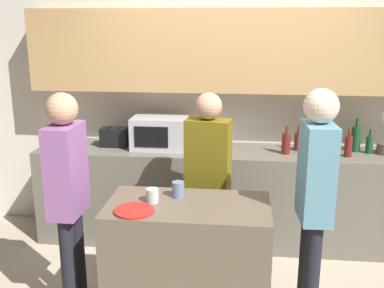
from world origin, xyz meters
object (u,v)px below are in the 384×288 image
(bottle_2, at_px, (309,142))
(bottle_6, at_px, (356,139))
(toaster, at_px, (115,137))
(plate_on_island, at_px, (134,211))
(bottle_1, at_px, (298,141))
(bottle_7, at_px, (369,144))
(bottle_4, at_px, (336,142))
(person_center, at_px, (208,174))
(cup_1, at_px, (152,195))
(bottle_3, at_px, (323,139))
(person_left, at_px, (315,192))
(bottle_5, at_px, (348,146))
(cup_0, at_px, (178,189))
(person_right, at_px, (68,189))
(bottle_0, at_px, (286,143))
(microwave, at_px, (160,132))

(bottle_2, relative_size, bottle_6, 0.80)
(toaster, bearing_deg, plate_on_island, -69.96)
(bottle_1, xyz_separation_m, plate_on_island, (-1.20, -1.53, -0.10))
(bottle_7, bearing_deg, bottle_1, 177.28)
(bottle_4, height_order, bottle_6, bottle_6)
(toaster, height_order, person_center, person_center)
(cup_1, distance_m, person_center, 0.64)
(bottle_1, relative_size, person_center, 0.15)
(bottle_3, bearing_deg, bottle_7, -8.44)
(bottle_1, height_order, bottle_4, bottle_4)
(person_left, bearing_deg, bottle_5, -24.91)
(toaster, height_order, cup_1, toaster)
(bottle_1, distance_m, person_left, 1.33)
(toaster, bearing_deg, person_left, -37.04)
(bottle_6, distance_m, bottle_7, 0.13)
(bottle_2, xyz_separation_m, bottle_4, (0.24, 0.01, 0.00))
(cup_0, distance_m, person_right, 0.76)
(person_left, xyz_separation_m, person_right, (-1.66, -0.04, -0.03))
(bottle_1, height_order, bottle_2, bottle_2)
(bottle_4, height_order, person_right, person_right)
(bottle_4, xyz_separation_m, cup_0, (-1.29, -1.20, -0.06))
(bottle_1, xyz_separation_m, bottle_3, (0.23, 0.03, 0.02))
(person_left, bearing_deg, plate_on_island, 97.05)
(bottle_2, bearing_deg, person_left, -96.24)
(bottle_0, distance_m, bottle_1, 0.18)
(microwave, relative_size, plate_on_island, 2.00)
(bottle_4, distance_m, plate_on_island, 2.14)
(bottle_2, distance_m, person_left, 1.28)
(bottle_5, height_order, person_right, person_right)
(bottle_0, bearing_deg, bottle_4, 9.88)
(toaster, bearing_deg, bottle_3, 2.10)
(toaster, xyz_separation_m, cup_1, (0.63, -1.32, -0.06))
(toaster, height_order, bottle_1, bottle_1)
(microwave, height_order, bottle_7, microwave)
(microwave, bearing_deg, bottle_6, 2.16)
(bottle_4, distance_m, person_right, 2.42)
(person_right, bearing_deg, bottle_5, 119.86)
(bottle_2, xyz_separation_m, person_center, (-0.88, -0.76, -0.09))
(bottle_0, height_order, bottle_7, bottle_0)
(microwave, height_order, bottle_2, microwave)
(bottle_2, xyz_separation_m, person_right, (-1.80, -1.31, -0.04))
(bottle_1, relative_size, cup_0, 2.11)
(microwave, distance_m, bottle_4, 1.63)
(toaster, relative_size, person_center, 0.17)
(bottle_6, height_order, person_left, person_left)
(cup_1, xyz_separation_m, person_left, (1.07, 0.03, 0.06))
(bottle_6, xyz_separation_m, person_right, (-2.23, -1.39, -0.06))
(microwave, xyz_separation_m, bottle_0, (1.18, -0.09, -0.05))
(bottle_5, relative_size, cup_1, 2.69)
(person_left, bearing_deg, person_center, 52.04)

